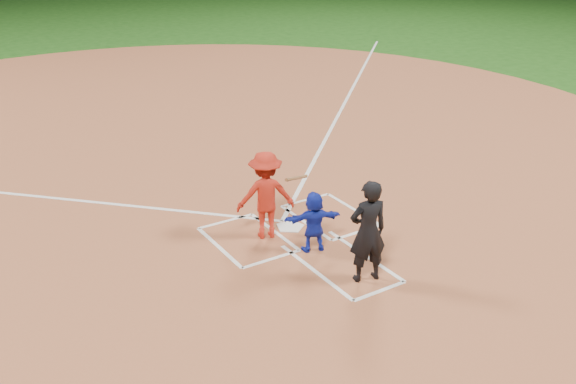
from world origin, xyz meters
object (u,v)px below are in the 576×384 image
home_plate (290,227)px  catcher (314,222)px  batter_at_plate (266,195)px  umpire (368,231)px

home_plate → catcher: (-0.13, -1.02, 0.58)m
home_plate → batter_at_plate: bearing=5.9°
catcher → batter_at_plate: bearing=-47.0°
home_plate → batter_at_plate: 1.04m
home_plate → catcher: 1.18m
home_plate → batter_at_plate: (-0.59, -0.06, 0.86)m
catcher → umpire: umpire is taller
home_plate → umpire: bearing=91.1°
umpire → batter_at_plate: size_ratio=1.06×
umpire → batter_at_plate: (-0.63, 2.30, -0.05)m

